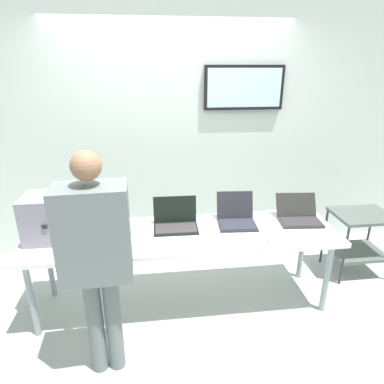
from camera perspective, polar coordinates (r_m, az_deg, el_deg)
ground at (r=3.26m, az=-1.37°, el=-18.56°), size 8.00×8.00×0.04m
back_wall at (r=3.71m, az=-3.06°, el=9.97°), size 8.00×0.11×2.68m
workbench at (r=2.87m, az=-1.49°, el=-7.88°), size 2.63×0.70×0.72m
equipment_box at (r=2.92m, az=-23.07°, el=-4.01°), size 0.40×0.34×0.38m
laptop_station_0 at (r=2.97m, az=-14.29°, el=-5.34°), size 0.36×0.34×0.23m
laptop_station_1 at (r=2.92m, az=-2.84°, el=-4.98°), size 0.39×0.29×0.25m
laptop_station_2 at (r=3.02m, az=7.61°, el=-4.28°), size 0.36×0.36×0.25m
laptop_station_3 at (r=3.19m, az=17.81°, el=-3.83°), size 0.40×0.37×0.21m
person at (r=2.21m, az=-16.11°, el=-9.37°), size 0.45×0.60×1.61m
coffee_mug at (r=2.76m, az=13.87°, el=-7.52°), size 0.07×0.07×0.09m
storage_cart at (r=3.83m, az=26.72°, el=-6.41°), size 0.56×0.44×0.67m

